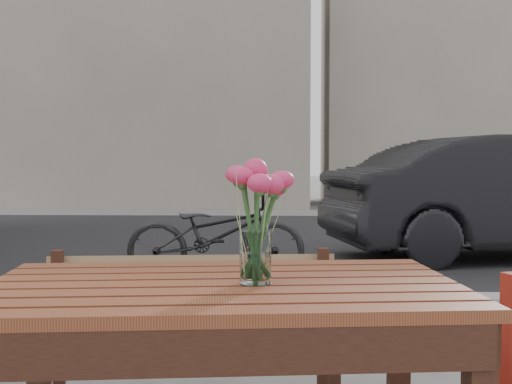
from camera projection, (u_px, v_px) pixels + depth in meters
street at (253, 262)px, 6.95m from camera, size 30.00×8.12×0.12m
backdrop_buildings at (274, 61)px, 16.07m from camera, size 15.50×4.00×8.00m
main_table at (224, 329)px, 1.80m from camera, size 1.38×0.89×0.81m
main_bench at (192, 319)px, 2.71m from camera, size 1.28×0.48×0.78m
main_vase at (255, 206)px, 1.77m from camera, size 0.19×0.19×0.35m
parked_car at (511, 197)px, 7.44m from camera, size 4.46×2.30×1.40m
bicycle at (216, 235)px, 6.01m from camera, size 1.69×0.66×0.87m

